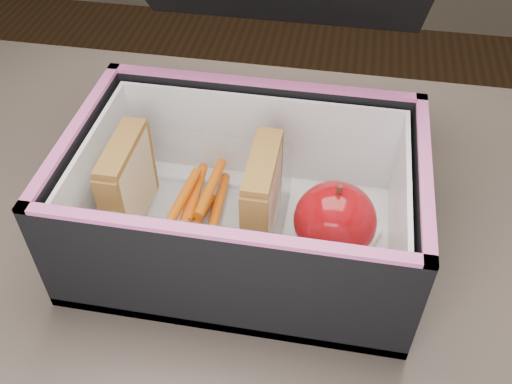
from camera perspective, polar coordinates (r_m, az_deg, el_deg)
kitchen_table at (r=0.64m, az=2.86°, el=-14.71°), size 1.20×0.80×0.75m
lunch_bag at (r=0.55m, az=-1.09°, el=0.36°), size 0.33×0.36×0.29m
plastic_tub at (r=0.57m, az=-6.11°, el=-0.85°), size 0.18×0.13×0.07m
sandwich_left at (r=0.58m, az=-12.69°, el=0.98°), size 0.02×0.09×0.10m
sandwich_right at (r=0.55m, az=0.63°, el=-0.54°), size 0.03×0.09×0.10m
carrot_sticks at (r=0.59m, az=-5.82°, el=-1.26°), size 0.05×0.13×0.03m
paper_napkin at (r=0.58m, az=7.82°, el=-5.05°), size 0.09×0.10×0.01m
red_apple at (r=0.54m, az=7.90°, el=-2.85°), size 0.10×0.10×0.08m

